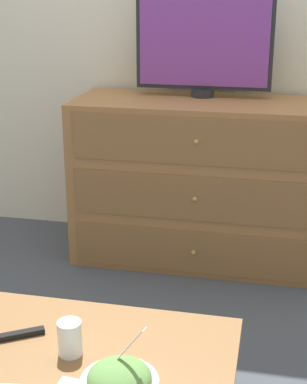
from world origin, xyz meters
TOP-DOWN VIEW (x-y plane):
  - ground_plane at (0.00, 0.00)m, footprint 12.00×12.00m
  - wall_back at (0.00, 0.03)m, footprint 12.00×0.05m
  - dresser at (0.12, -0.29)m, footprint 1.31×0.54m
  - tv at (0.10, -0.18)m, footprint 0.69×0.12m
  - coffee_table at (-0.10, -1.83)m, footprint 1.03×0.63m
  - takeout_bowl at (0.12, -1.94)m, footprint 0.21×0.21m
  - drink_cup at (-0.06, -1.81)m, footprint 0.07×0.07m
  - remote_control at (-0.24, -1.76)m, footprint 0.13×0.09m

SIDE VIEW (x-z plane):
  - ground_plane at x=0.00m, z-range 0.00..0.00m
  - coffee_table at x=-0.10m, z-range 0.15..0.53m
  - remote_control at x=-0.24m, z-range 0.39..0.40m
  - takeout_bowl at x=0.12m, z-range 0.32..0.51m
  - dresser at x=0.12m, z-range 0.00..0.85m
  - drink_cup at x=-0.06m, z-range 0.38..0.48m
  - tv at x=0.10m, z-range 0.86..1.36m
  - wall_back at x=0.00m, z-range 0.00..2.60m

